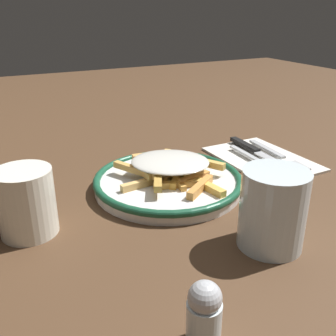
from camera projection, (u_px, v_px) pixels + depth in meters
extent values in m
plane|color=#4D3420|center=(168.00, 188.00, 0.66)|extent=(2.60, 2.60, 0.00)
cylinder|color=silver|center=(168.00, 184.00, 0.66)|extent=(0.25, 0.25, 0.02)
torus|color=#1B5338|center=(168.00, 179.00, 0.65)|extent=(0.25, 0.25, 0.01)
cube|color=#EBA94A|center=(176.00, 181.00, 0.64)|extent=(0.02, 0.07, 0.01)
cube|color=#ECA958|center=(149.00, 156.00, 0.70)|extent=(0.07, 0.02, 0.01)
cube|color=gold|center=(155.00, 172.00, 0.67)|extent=(0.05, 0.08, 0.01)
cube|color=#F4BB56|center=(163.00, 158.00, 0.70)|extent=(0.06, 0.06, 0.01)
cube|color=#E6AB54|center=(136.00, 170.00, 0.64)|extent=(0.05, 0.09, 0.01)
cube|color=gold|center=(166.00, 179.00, 0.64)|extent=(0.06, 0.05, 0.01)
cube|color=#EAB667|center=(147.00, 182.00, 0.63)|extent=(0.09, 0.02, 0.01)
cube|color=#D88D41|center=(200.00, 187.00, 0.61)|extent=(0.07, 0.05, 0.01)
cube|color=gold|center=(158.00, 179.00, 0.61)|extent=(0.04, 0.07, 0.01)
cube|color=#E4B34D|center=(203.00, 184.00, 0.62)|extent=(0.03, 0.10, 0.01)
cube|color=#F4B366|center=(162.00, 167.00, 0.66)|extent=(0.06, 0.05, 0.01)
cube|color=tan|center=(165.00, 170.00, 0.65)|extent=(0.09, 0.03, 0.01)
cube|color=gold|center=(180.00, 184.00, 0.62)|extent=(0.08, 0.03, 0.01)
cube|color=#CC8E44|center=(171.00, 171.00, 0.65)|extent=(0.06, 0.02, 0.01)
cube|color=#F5C155|center=(171.00, 176.00, 0.65)|extent=(0.07, 0.07, 0.01)
cube|color=gold|center=(177.00, 179.00, 0.64)|extent=(0.05, 0.05, 0.01)
cube|color=#DBB057|center=(201.00, 161.00, 0.68)|extent=(0.05, 0.08, 0.01)
cube|color=#DC9648|center=(194.00, 179.00, 0.64)|extent=(0.07, 0.03, 0.01)
ellipsoid|color=silver|center=(170.00, 162.00, 0.65)|extent=(0.17, 0.16, 0.02)
cube|color=#32571D|center=(157.00, 158.00, 0.66)|extent=(0.00, 0.00, 0.00)
cube|color=#2C5C22|center=(166.00, 159.00, 0.66)|extent=(0.00, 0.00, 0.00)
cube|color=#1E6027|center=(192.00, 167.00, 0.62)|extent=(0.00, 0.00, 0.00)
cube|color=#3A662F|center=(171.00, 158.00, 0.66)|extent=(0.00, 0.00, 0.00)
cube|color=#2F6D1D|center=(168.00, 162.00, 0.64)|extent=(0.00, 0.00, 0.00)
cube|color=silver|center=(262.00, 158.00, 0.78)|extent=(0.15, 0.22, 0.01)
cube|color=silver|center=(267.00, 149.00, 0.81)|extent=(0.02, 0.11, 0.01)
cube|color=silver|center=(298.00, 166.00, 0.72)|extent=(0.03, 0.05, 0.00)
cube|color=black|center=(245.00, 145.00, 0.83)|extent=(0.02, 0.09, 0.01)
cube|color=silver|center=(277.00, 163.00, 0.74)|extent=(0.02, 0.12, 0.00)
cube|color=silver|center=(246.00, 154.00, 0.78)|extent=(0.01, 0.10, 0.00)
ellipsoid|color=silver|center=(273.00, 168.00, 0.71)|extent=(0.02, 0.03, 0.01)
cylinder|color=silver|center=(273.00, 209.00, 0.49)|extent=(0.08, 0.08, 0.10)
cylinder|color=white|center=(26.00, 202.00, 0.52)|extent=(0.08, 0.08, 0.09)
cylinder|color=silver|center=(204.00, 324.00, 0.35)|extent=(0.03, 0.03, 0.05)
sphere|color=#B7BABF|center=(205.00, 298.00, 0.34)|extent=(0.03, 0.03, 0.03)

